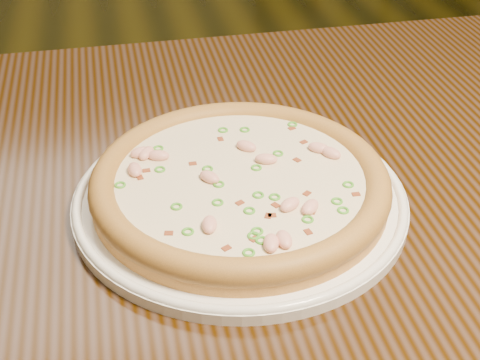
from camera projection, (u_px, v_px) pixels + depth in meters
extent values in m
cube|color=black|center=(332.00, 179.00, 0.78)|extent=(1.20, 0.80, 0.04)
cylinder|color=white|center=(240.00, 199.00, 0.70)|extent=(0.35, 0.35, 0.01)
torus|color=white|center=(240.00, 194.00, 0.70)|extent=(0.35, 0.35, 0.01)
cylinder|color=gold|center=(240.00, 187.00, 0.69)|extent=(0.31, 0.31, 0.02)
torus|color=#B0792C|center=(240.00, 180.00, 0.69)|extent=(0.31, 0.31, 0.03)
cylinder|color=beige|center=(240.00, 178.00, 0.69)|extent=(0.26, 0.26, 0.00)
ellipsoid|color=#F2B29E|center=(319.00, 148.00, 0.73)|extent=(0.03, 0.03, 0.01)
ellipsoid|color=#F2B29E|center=(331.00, 153.00, 0.72)|extent=(0.03, 0.03, 0.01)
ellipsoid|color=#F2B29E|center=(135.00, 170.00, 0.69)|extent=(0.02, 0.03, 0.01)
ellipsoid|color=#F2B29E|center=(158.00, 155.00, 0.71)|extent=(0.03, 0.02, 0.01)
ellipsoid|color=#F2B29E|center=(266.00, 159.00, 0.71)|extent=(0.03, 0.02, 0.01)
ellipsoid|color=#F2B29E|center=(290.00, 204.00, 0.64)|extent=(0.03, 0.03, 0.01)
ellipsoid|color=#F2B29E|center=(210.00, 177.00, 0.68)|extent=(0.03, 0.03, 0.01)
ellipsoid|color=#F2B29E|center=(209.00, 224.00, 0.62)|extent=(0.02, 0.03, 0.01)
ellipsoid|color=#F2B29E|center=(284.00, 239.00, 0.60)|extent=(0.01, 0.02, 0.01)
ellipsoid|color=#F2B29E|center=(246.00, 146.00, 0.73)|extent=(0.03, 0.03, 0.01)
ellipsoid|color=#F2B29E|center=(310.00, 207.00, 0.64)|extent=(0.03, 0.03, 0.01)
ellipsoid|color=#F2B29E|center=(271.00, 243.00, 0.59)|extent=(0.02, 0.03, 0.01)
ellipsoid|color=#F2B29E|center=(146.00, 153.00, 0.72)|extent=(0.02, 0.03, 0.01)
ellipsoid|color=#F2B29E|center=(141.00, 152.00, 0.72)|extent=(0.03, 0.02, 0.01)
cube|color=maroon|center=(312.00, 212.00, 0.64)|extent=(0.01, 0.01, 0.00)
cube|color=maroon|center=(272.00, 216.00, 0.63)|extent=(0.01, 0.01, 0.00)
cube|color=maroon|center=(304.00, 143.00, 0.74)|extent=(0.01, 0.01, 0.00)
cube|color=maroon|center=(254.00, 240.00, 0.60)|extent=(0.01, 0.01, 0.00)
cube|color=maroon|center=(356.00, 195.00, 0.66)|extent=(0.01, 0.01, 0.00)
cube|color=maroon|center=(308.00, 233.00, 0.61)|extent=(0.01, 0.01, 0.00)
cube|color=maroon|center=(140.00, 178.00, 0.68)|extent=(0.01, 0.01, 0.00)
cube|color=maroon|center=(240.00, 204.00, 0.65)|extent=(0.01, 0.01, 0.00)
cube|color=maroon|center=(268.00, 217.00, 0.63)|extent=(0.01, 0.01, 0.00)
cube|color=maroon|center=(193.00, 164.00, 0.71)|extent=(0.01, 0.01, 0.00)
cube|color=maroon|center=(307.00, 194.00, 0.66)|extent=(0.01, 0.01, 0.00)
cube|color=maroon|center=(292.00, 129.00, 0.77)|extent=(0.01, 0.01, 0.00)
cube|color=maroon|center=(290.00, 208.00, 0.64)|extent=(0.01, 0.01, 0.00)
cube|color=maroon|center=(169.00, 234.00, 0.61)|extent=(0.01, 0.01, 0.00)
cube|color=maroon|center=(297.00, 161.00, 0.71)|extent=(0.01, 0.01, 0.00)
cube|color=maroon|center=(276.00, 206.00, 0.65)|extent=(0.01, 0.01, 0.00)
cube|color=maroon|center=(220.00, 140.00, 0.75)|extent=(0.01, 0.01, 0.00)
cube|color=maroon|center=(226.00, 249.00, 0.59)|extent=(0.01, 0.01, 0.00)
cube|color=maroon|center=(146.00, 171.00, 0.69)|extent=(0.01, 0.01, 0.00)
torus|color=green|center=(188.00, 232.00, 0.61)|extent=(0.02, 0.02, 0.00)
torus|color=green|center=(249.00, 211.00, 0.64)|extent=(0.02, 0.02, 0.00)
torus|color=green|center=(261.00, 240.00, 0.60)|extent=(0.01, 0.01, 0.00)
torus|color=green|center=(319.00, 150.00, 0.73)|extent=(0.02, 0.02, 0.00)
torus|color=green|center=(348.00, 185.00, 0.67)|extent=(0.02, 0.02, 0.00)
torus|color=green|center=(219.00, 184.00, 0.67)|extent=(0.02, 0.02, 0.00)
torus|color=green|center=(337.00, 201.00, 0.65)|extent=(0.02, 0.02, 0.00)
torus|color=green|center=(257.00, 231.00, 0.61)|extent=(0.02, 0.02, 0.00)
torus|color=green|center=(275.00, 197.00, 0.66)|extent=(0.02, 0.02, 0.00)
torus|color=green|center=(208.00, 169.00, 0.70)|extent=(0.02, 0.02, 0.00)
torus|color=green|center=(249.00, 253.00, 0.59)|extent=(0.02, 0.02, 0.00)
torus|color=green|center=(253.00, 236.00, 0.61)|extent=(0.01, 0.01, 0.00)
torus|color=green|center=(223.00, 130.00, 0.76)|extent=(0.01, 0.01, 0.00)
torus|color=green|center=(218.00, 203.00, 0.65)|extent=(0.02, 0.02, 0.00)
torus|color=green|center=(177.00, 207.00, 0.64)|extent=(0.01, 0.01, 0.00)
torus|color=green|center=(308.00, 220.00, 0.63)|extent=(0.01, 0.01, 0.00)
torus|color=green|center=(343.00, 210.00, 0.64)|extent=(0.02, 0.02, 0.00)
torus|color=green|center=(258.00, 195.00, 0.66)|extent=(0.01, 0.01, 0.00)
torus|color=green|center=(278.00, 154.00, 0.72)|extent=(0.02, 0.02, 0.00)
torus|color=green|center=(256.00, 168.00, 0.70)|extent=(0.01, 0.01, 0.00)
torus|color=green|center=(120.00, 185.00, 0.67)|extent=(0.02, 0.02, 0.00)
torus|color=green|center=(158.00, 148.00, 0.73)|extent=(0.01, 0.01, 0.00)
torus|color=green|center=(160.00, 169.00, 0.70)|extent=(0.02, 0.02, 0.00)
torus|color=green|center=(292.00, 125.00, 0.77)|extent=(0.02, 0.02, 0.00)
torus|color=green|center=(245.00, 130.00, 0.76)|extent=(0.02, 0.02, 0.00)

